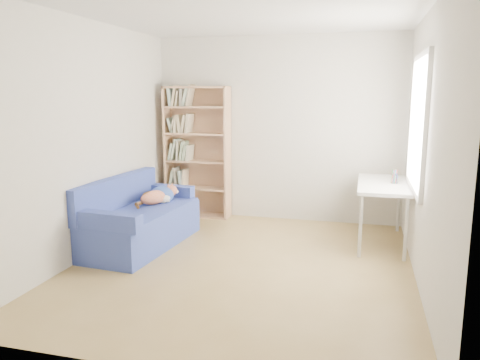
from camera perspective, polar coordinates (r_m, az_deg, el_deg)
name	(u,v)px	position (r m, az deg, el deg)	size (l,w,h in m)	color
ground	(242,266)	(5.05, 0.23, -10.40)	(4.00, 4.00, 0.00)	olive
room_shell	(252,110)	(4.73, 1.52, 8.47)	(3.54, 4.04, 2.62)	silver
sofa	(139,220)	(5.75, -12.22, -4.75)	(0.92, 1.72, 0.82)	navy
bookshelf	(198,158)	(6.88, -5.20, 2.74)	(0.95, 0.30, 1.90)	tan
desk	(383,189)	(5.86, 17.01, -1.01)	(0.58, 1.26, 0.75)	white
pen_cup	(395,178)	(5.85, 18.34, 0.23)	(0.09, 0.09, 0.17)	white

